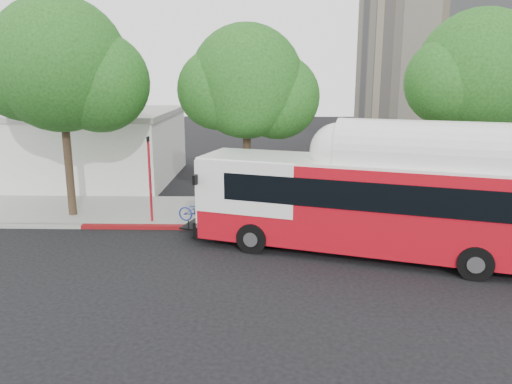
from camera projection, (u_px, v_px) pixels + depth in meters
The scene contains 10 objects.
ground at pixel (268, 264), 17.40m from camera, with size 120.00×120.00×0.00m, color black.
sidewalk at pixel (269, 211), 23.70m from camera, with size 60.00×5.00×0.15m, color gray.
curb_strip at pixel (268, 228), 21.18m from camera, with size 60.00×0.30×0.15m, color gray.
red_curb_segment at pixel (198, 227), 21.25m from camera, with size 10.00×0.32×0.16m, color maroon.
street_tree_left at pixel (72, 70), 21.48m from camera, with size 6.67×5.80×9.74m.
street_tree_mid at pixel (256, 86), 21.93m from camera, with size 5.75×5.00×8.62m.
street_tree_right at pixel (489, 78), 21.41m from camera, with size 6.21×5.40×9.18m.
low_commercial_bldg at pixel (43, 145), 30.85m from camera, with size 16.20×10.20×4.25m.
transit_bus at pixel (372, 206), 17.86m from camera, with size 13.49×6.32×3.97m.
signal_pole at pixel (150, 180), 21.46m from camera, with size 0.11×0.37×3.88m.
Camera 1 is at (-0.02, -16.35, 6.50)m, focal length 35.00 mm.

